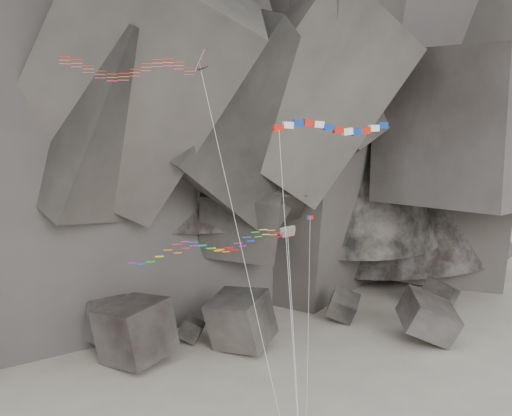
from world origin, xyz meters
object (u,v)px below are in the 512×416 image
object	(u,v)px
parafoil_kite	(205,246)
pennant_kite	(309,295)
delta_kite	(125,67)
banner_kite	(332,130)

from	to	relation	value
parafoil_kite	pennant_kite	bearing A→B (deg)	3.74
delta_kite	pennant_kite	bearing A→B (deg)	16.45
delta_kite	banner_kite	world-z (taller)	delta_kite
parafoil_kite	pennant_kite	xyz separation A→B (m)	(8.28, 1.61, -4.73)
banner_kite	parafoil_kite	bearing A→B (deg)	-176.93
parafoil_kite	banner_kite	bearing A→B (deg)	-3.43
banner_kite	pennant_kite	bearing A→B (deg)	141.42
pennant_kite	parafoil_kite	bearing A→B (deg)	-162.44
delta_kite	banner_kite	size ratio (longest dim) A/B	1.18
parafoil_kite	pennant_kite	distance (m)	9.67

